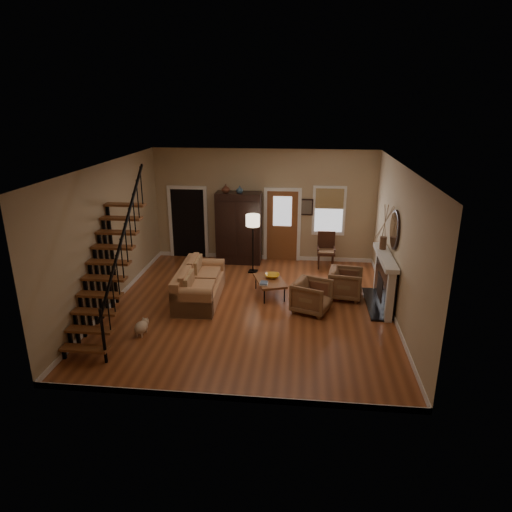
# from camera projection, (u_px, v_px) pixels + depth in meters

# --- Properties ---
(room) EXTENTS (7.00, 7.33, 3.30)m
(room) POSITION_uv_depth(u_px,v_px,m) (242.00, 226.00, 11.87)
(room) COLOR #984C26
(room) RESTS_ON ground
(staircase) EXTENTS (0.94, 2.80, 3.20)m
(staircase) POSITION_uv_depth(u_px,v_px,m) (105.00, 257.00, 9.20)
(staircase) COLOR brown
(staircase) RESTS_ON ground
(fireplace) EXTENTS (0.33, 1.95, 2.30)m
(fireplace) POSITION_uv_depth(u_px,v_px,m) (386.00, 276.00, 10.57)
(fireplace) COLOR black
(fireplace) RESTS_ON ground
(armoire) EXTENTS (1.30, 0.60, 2.10)m
(armoire) POSITION_uv_depth(u_px,v_px,m) (239.00, 228.00, 13.35)
(armoire) COLOR black
(armoire) RESTS_ON ground
(vase_a) EXTENTS (0.24, 0.24, 0.25)m
(vase_a) POSITION_uv_depth(u_px,v_px,m) (226.00, 189.00, 12.91)
(vase_a) COLOR #4C2619
(vase_a) RESTS_ON armoire
(vase_b) EXTENTS (0.20, 0.20, 0.21)m
(vase_b) POSITION_uv_depth(u_px,v_px,m) (240.00, 189.00, 12.87)
(vase_b) COLOR #334C60
(vase_b) RESTS_ON armoire
(sofa) EXTENTS (1.02, 2.21, 0.81)m
(sofa) POSITION_uv_depth(u_px,v_px,m) (200.00, 284.00, 10.99)
(sofa) COLOR tan
(sofa) RESTS_ON ground
(coffee_table) EXTENTS (0.93, 1.21, 0.41)m
(coffee_table) POSITION_uv_depth(u_px,v_px,m) (270.00, 287.00, 11.30)
(coffee_table) COLOR brown
(coffee_table) RESTS_ON ground
(bowl) EXTENTS (0.36, 0.36, 0.09)m
(bowl) POSITION_uv_depth(u_px,v_px,m) (272.00, 276.00, 11.35)
(bowl) COLOR gold
(bowl) RESTS_ON coffee_table
(books) EXTENTS (0.20, 0.27, 0.05)m
(books) POSITION_uv_depth(u_px,v_px,m) (264.00, 283.00, 10.95)
(books) COLOR beige
(books) RESTS_ON coffee_table
(armchair_left) EXTENTS (1.03, 1.02, 0.73)m
(armchair_left) POSITION_uv_depth(u_px,v_px,m) (312.00, 296.00, 10.38)
(armchair_left) COLOR brown
(armchair_left) RESTS_ON ground
(armchair_right) EXTENTS (0.91, 0.89, 0.73)m
(armchair_right) POSITION_uv_depth(u_px,v_px,m) (346.00, 284.00, 11.11)
(armchair_right) COLOR brown
(armchair_right) RESTS_ON ground
(floor_lamp) EXTENTS (0.43, 0.43, 1.66)m
(floor_lamp) POSITION_uv_depth(u_px,v_px,m) (253.00, 244.00, 12.60)
(floor_lamp) COLOR black
(floor_lamp) RESTS_ON ground
(side_chair) EXTENTS (0.54, 0.54, 1.02)m
(side_chair) POSITION_uv_depth(u_px,v_px,m) (326.00, 250.00, 13.08)
(side_chair) COLOR #3D1E13
(side_chair) RESTS_ON ground
(dog) EXTENTS (0.30, 0.45, 0.31)m
(dog) POSITION_uv_depth(u_px,v_px,m) (141.00, 328.00, 9.38)
(dog) COLOR beige
(dog) RESTS_ON ground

